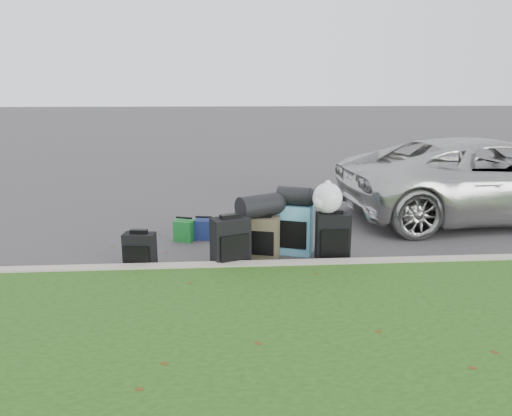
{
  "coord_description": "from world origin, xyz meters",
  "views": [
    {
      "loc": [
        -0.61,
        -6.77,
        2.22
      ],
      "look_at": [
        -0.1,
        0.2,
        0.55
      ],
      "focal_mm": 35.0,
      "sensor_mm": 36.0,
      "label": 1
    }
  ],
  "objects": [
    {
      "name": "curb",
      "position": [
        0.0,
        -1.0,
        0.07
      ],
      "size": [
        120.0,
        0.18,
        0.15
      ],
      "primitive_type": "cube",
      "color": "#9E937F",
      "rests_on": "ground"
    },
    {
      "name": "suitcase_olive",
      "position": [
        -0.06,
        -0.43,
        0.29
      ],
      "size": [
        0.48,
        0.37,
        0.58
      ],
      "primitive_type": "cube",
      "rotation": [
        0.0,
        0.0,
        -0.28
      ],
      "color": "#3F3928",
      "rests_on": "ground"
    },
    {
      "name": "ground",
      "position": [
        0.0,
        0.0,
        0.0
      ],
      "size": [
        120.0,
        120.0,
        0.0
      ],
      "primitive_type": "plane",
      "color": "#383535",
      "rests_on": "ground"
    },
    {
      "name": "duffel_right",
      "position": [
        0.39,
        -0.24,
        0.81
      ],
      "size": [
        0.51,
        0.4,
        0.25
      ],
      "primitive_type": "cylinder",
      "rotation": [
        0.0,
        1.57,
        -0.39
      ],
      "color": "black",
      "rests_on": "suitcase_teal"
    },
    {
      "name": "duffel_left",
      "position": [
        -0.11,
        -0.43,
        0.73
      ],
      "size": [
        0.64,
        0.53,
        0.3
      ],
      "primitive_type": "cylinder",
      "rotation": [
        0.0,
        1.57,
        0.5
      ],
      "color": "black",
      "rests_on": "suitcase_olive"
    },
    {
      "name": "suv",
      "position": [
        4.02,
        1.41,
        0.7
      ],
      "size": [
        5.19,
        2.61,
        1.41
      ],
      "primitive_type": "imported",
      "rotation": [
        0.0,
        0.0,
        1.63
      ],
      "color": "#B7B7B2",
      "rests_on": "ground"
    },
    {
      "name": "tote_navy",
      "position": [
        -0.86,
        0.55,
        0.15
      ],
      "size": [
        0.31,
        0.26,
        0.3
      ],
      "primitive_type": "cube",
      "rotation": [
        0.0,
        0.0,
        -0.15
      ],
      "color": "navy",
      "rests_on": "ground"
    },
    {
      "name": "suitcase_large_black_right",
      "position": [
        0.85,
        -0.59,
        0.32
      ],
      "size": [
        0.44,
        0.28,
        0.65
      ],
      "primitive_type": "cube",
      "rotation": [
        0.0,
        0.0,
        -0.05
      ],
      "color": "black",
      "rests_on": "ground"
    },
    {
      "name": "suitcase_small_black",
      "position": [
        -1.63,
        -0.75,
        0.24
      ],
      "size": [
        0.41,
        0.27,
        0.48
      ],
      "primitive_type": "cube",
      "rotation": [
        0.0,
        0.0,
        -0.16
      ],
      "color": "black",
      "rests_on": "ground"
    },
    {
      "name": "trash_bag",
      "position": [
        0.77,
        -0.54,
        0.84
      ],
      "size": [
        0.39,
        0.39,
        0.39
      ],
      "primitive_type": "sphere",
      "color": "white",
      "rests_on": "suitcase_large_black_right"
    },
    {
      "name": "suitcase_large_black_left",
      "position": [
        -0.49,
        -0.77,
        0.33
      ],
      "size": [
        0.53,
        0.42,
        0.66
      ],
      "primitive_type": "cube",
      "rotation": [
        0.0,
        0.0,
        0.36
      ],
      "color": "black",
      "rests_on": "ground"
    },
    {
      "name": "suitcase_teal",
      "position": [
        0.39,
        -0.23,
        0.34
      ],
      "size": [
        0.55,
        0.44,
        0.69
      ],
      "primitive_type": "cube",
      "rotation": [
        0.0,
        0.0,
        -0.35
      ],
      "color": "teal",
      "rests_on": "ground"
    },
    {
      "name": "tote_green",
      "position": [
        -1.16,
        0.48,
        0.16
      ],
      "size": [
        0.33,
        0.3,
        0.31
      ],
      "primitive_type": "cube",
      "rotation": [
        0.0,
        0.0,
        -0.34
      ],
      "color": "#197228",
      "rests_on": "ground"
    }
  ]
}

